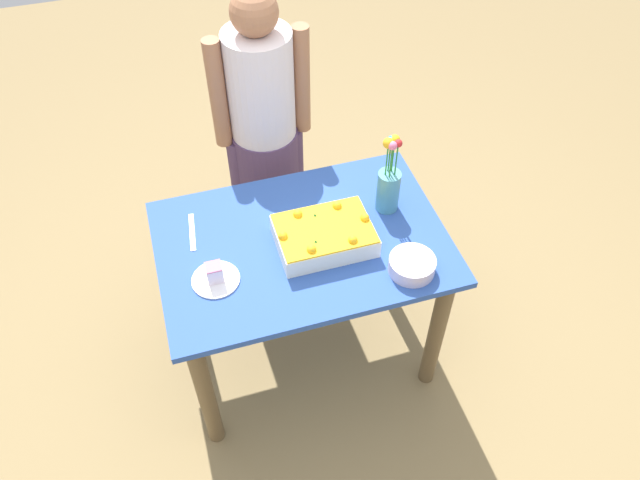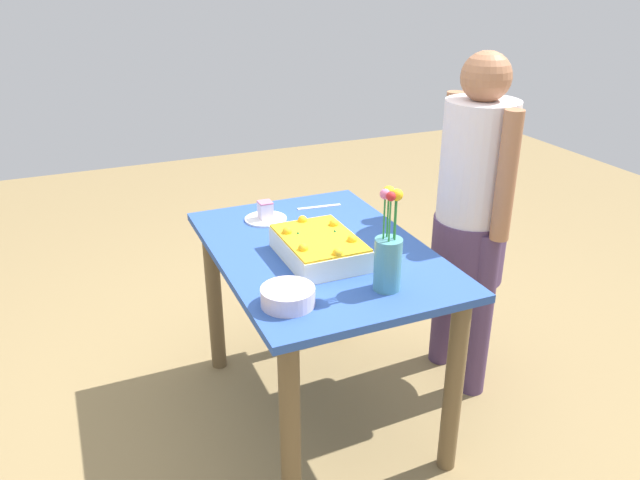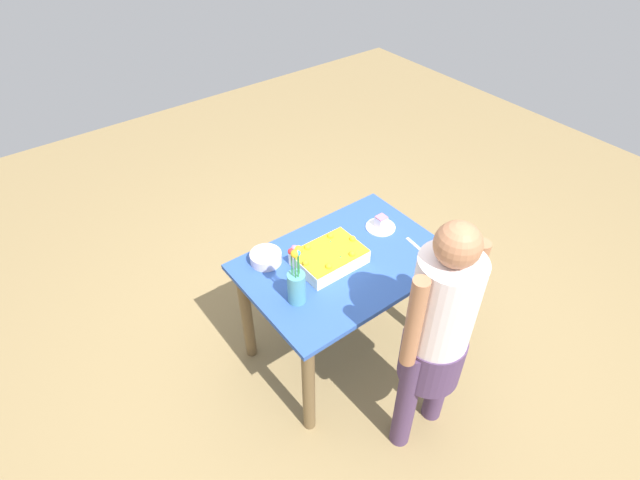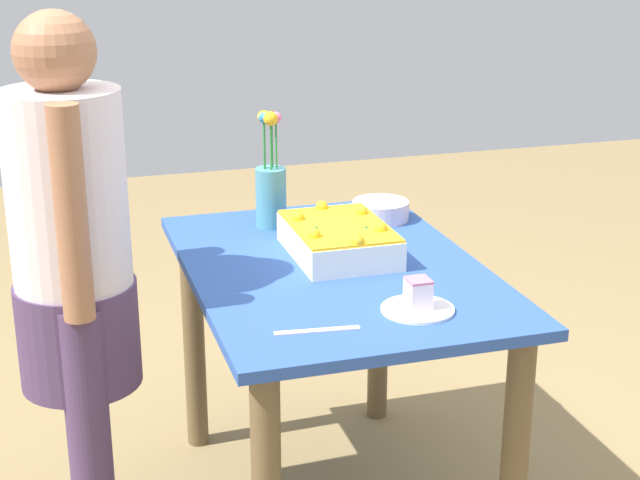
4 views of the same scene
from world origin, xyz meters
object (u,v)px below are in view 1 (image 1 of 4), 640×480
object	(u,v)px
cake_knife	(192,232)
person_standing	(263,122)
sheet_cake	(324,235)
flower_vase	(389,184)
serving_plate_with_slice	(215,276)
fruit_bowl	(412,265)

from	to	relation	value
cake_knife	person_standing	xyz separation A→B (m)	(-0.42, -0.52, 0.07)
person_standing	cake_knife	bearing A→B (deg)	-38.88
sheet_cake	flower_vase	size ratio (longest dim) A/B	1.03
flower_vase	person_standing	size ratio (longest dim) A/B	0.24
serving_plate_with_slice	cake_knife	bearing A→B (deg)	-80.26
serving_plate_with_slice	cake_knife	size ratio (longest dim) A/B	0.89
cake_knife	person_standing	distance (m)	0.68
cake_knife	flower_vase	size ratio (longest dim) A/B	0.56
cake_knife	sheet_cake	bearing A→B (deg)	-106.96
fruit_bowl	sheet_cake	bearing A→B (deg)	-39.51
flower_vase	serving_plate_with_slice	bearing A→B (deg)	13.46
serving_plate_with_slice	fruit_bowl	distance (m)	0.74
sheet_cake	person_standing	distance (m)	0.74
sheet_cake	fruit_bowl	bearing A→B (deg)	140.49
serving_plate_with_slice	cake_knife	xyz separation A→B (m)	(0.05, -0.27, -0.02)
fruit_bowl	person_standing	size ratio (longest dim) A/B	0.12
person_standing	flower_vase	bearing A→B (deg)	31.40
sheet_cake	fruit_bowl	xyz separation A→B (m)	(-0.28, 0.23, -0.02)
flower_vase	person_standing	distance (m)	0.72
serving_plate_with_slice	cake_knife	world-z (taller)	serving_plate_with_slice
flower_vase	fruit_bowl	xyz separation A→B (m)	(0.03, 0.35, -0.10)
sheet_cake	serving_plate_with_slice	size ratio (longest dim) A/B	2.06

